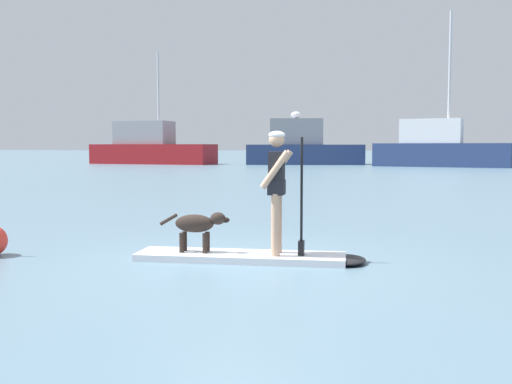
# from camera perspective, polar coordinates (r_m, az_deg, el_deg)

# --- Properties ---
(ground_plane) EXTENTS (400.00, 400.00, 0.00)m
(ground_plane) POSITION_cam_1_polar(r_m,az_deg,el_deg) (8.55, -1.49, -6.53)
(ground_plane) COLOR slate
(paddleboard) EXTENTS (3.29, 0.93, 0.10)m
(paddleboard) POSITION_cam_1_polar(r_m,az_deg,el_deg) (8.51, 0.01, -6.25)
(paddleboard) COLOR silver
(paddleboard) RESTS_ON ground_plane
(person_paddler) EXTENTS (0.62, 0.50, 1.73)m
(person_paddler) POSITION_cam_1_polar(r_m,az_deg,el_deg) (8.33, 2.10, 0.86)
(person_paddler) COLOR tan
(person_paddler) RESTS_ON paddleboard
(dog) EXTENTS (1.04, 0.26, 0.58)m
(dog) POSITION_cam_1_polar(r_m,az_deg,el_deg) (8.61, -5.58, -3.15)
(dog) COLOR #2D231E
(dog) RESTS_ON paddleboard
(moored_boat_center) EXTENTS (11.61, 4.58, 10.04)m
(moored_boat_center) POSITION_cam_1_polar(r_m,az_deg,el_deg) (54.96, -10.04, 4.18)
(moored_boat_center) COLOR maroon
(moored_boat_center) RESTS_ON ground_plane
(moored_boat_far_port) EXTENTS (10.69, 5.47, 4.65)m
(moored_boat_far_port) POSITION_cam_1_polar(r_m,az_deg,el_deg) (52.92, 4.40, 4.28)
(moored_boat_far_port) COLOR navy
(moored_boat_far_port) RESTS_ON ground_plane
(moored_boat_starboard) EXTENTS (10.55, 4.79, 11.95)m
(moored_boat_starboard) POSITION_cam_1_polar(r_m,az_deg,el_deg) (48.78, 17.05, 4.01)
(moored_boat_starboard) COLOR navy
(moored_boat_starboard) RESTS_ON ground_plane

